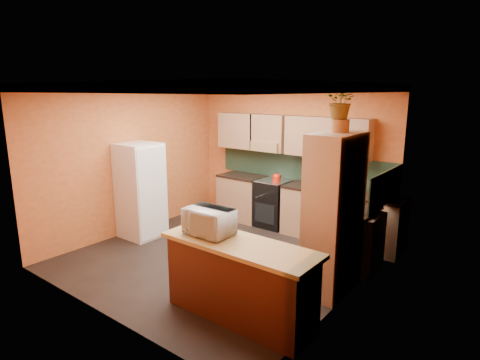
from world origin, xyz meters
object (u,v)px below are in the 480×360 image
at_px(base_cabinets_back, 301,210).
at_px(microwave, 209,221).
at_px(stove, 273,203).
at_px(pantry, 334,214).
at_px(fridge, 140,191).
at_px(breakfast_bar, 240,283).

relative_size(base_cabinets_back, microwave, 6.43).
bearing_deg(base_cabinets_back, stove, -180.00).
bearing_deg(base_cabinets_back, pantry, -50.32).
distance_m(fridge, pantry, 3.61).
height_order(pantry, breakfast_bar, pantry).
bearing_deg(stove, microwave, -71.12).
relative_size(stove, pantry, 0.43).
height_order(base_cabinets_back, pantry, pantry).
distance_m(pantry, microwave, 1.63).
bearing_deg(stove, fridge, -129.54).
xyz_separation_m(base_cabinets_back, fridge, (-2.21, -1.92, 0.41)).
bearing_deg(pantry, base_cabinets_back, 129.68).
bearing_deg(breakfast_bar, stove, 116.48).
distance_m(fridge, microwave, 2.81).
bearing_deg(pantry, fridge, -176.17).
bearing_deg(breakfast_bar, pantry, 67.14).
xyz_separation_m(stove, pantry, (2.02, -1.68, 0.59)).
distance_m(base_cabinets_back, stove, 0.63).
xyz_separation_m(base_cabinets_back, microwave, (0.39, -2.96, 0.65)).
xyz_separation_m(base_cabinets_back, breakfast_bar, (0.85, -2.96, 0.00)).
relative_size(fridge, breakfast_bar, 0.94).
bearing_deg(microwave, stove, 107.81).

